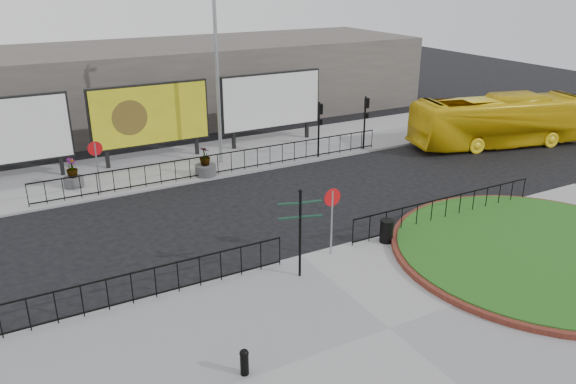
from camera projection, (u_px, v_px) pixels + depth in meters
ground at (301, 258)px, 19.92m from camera, size 90.00×90.00×0.00m
pavement_near at (389, 330)px, 15.81m from camera, size 30.00×10.00×0.12m
pavement_far at (188, 163)px, 29.69m from camera, size 44.00×6.00×0.12m
brick_edge at (540, 251)px, 19.93m from camera, size 10.40×10.40×0.18m
grass_lawn at (540, 251)px, 19.92m from camera, size 10.00×10.00×0.22m
railing_near_left at (132, 288)px, 16.74m from camera, size 10.00×0.10×1.10m
railing_near_right at (446, 209)px, 22.33m from camera, size 9.00×0.10×1.10m
railing_far at (225, 163)px, 27.71m from camera, size 18.00×0.10×1.10m
speed_sign_far at (96, 156)px, 24.66m from camera, size 0.64×0.07×2.47m
speed_sign_near at (332, 207)px, 19.34m from camera, size 0.64×0.07×2.47m
billboard_left at (0, 132)px, 25.75m from camera, size 6.20×0.31×4.10m
billboard_mid at (150, 115)px, 28.88m from camera, size 6.20×0.31×4.10m
billboard_right at (271, 101)px, 32.01m from camera, size 6.20×0.31×4.10m
lamp_post at (217, 72)px, 27.80m from camera, size 0.74×0.18×9.23m
signal_pole_a at (319, 121)px, 29.68m from camera, size 0.22×0.26×3.00m
signal_pole_b at (366, 115)px, 31.02m from camera, size 0.22×0.26×3.00m
building_backdrop at (135, 85)px, 36.96m from camera, size 40.00×10.00×5.00m
fingerpost_sign at (300, 225)px, 17.86m from camera, size 1.42×0.61×3.06m
bollard at (244, 361)px, 13.85m from camera, size 0.24×0.24×0.74m
litter_bin at (386, 231)px, 20.70m from camera, size 0.53×0.53×0.87m
bus at (500, 121)px, 32.29m from camera, size 10.81×5.00×2.93m
planter_a at (73, 176)px, 26.03m from camera, size 0.90×0.90×1.39m
planter_b at (205, 166)px, 27.47m from camera, size 1.03×1.03×1.47m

